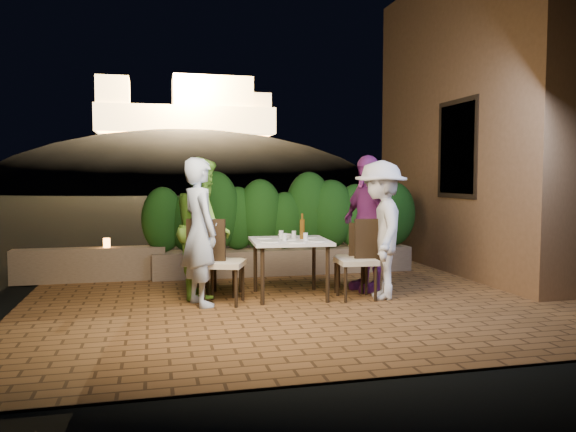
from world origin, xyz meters
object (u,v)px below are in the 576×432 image
object	(u,v)px
bowl	(285,236)
chair_right_back	(350,257)
chair_left_back	(224,260)
diner_white	(381,230)
parapet_lamp	(107,243)
diner_green	(203,227)
diner_purple	(368,223)
dining_table	(290,268)
beer_bottle	(302,226)
diner_blue	(200,232)
chair_right_front	(356,259)
chair_left_front	(224,262)

from	to	relation	value
bowl	chair_right_back	world-z (taller)	chair_right_back
chair_left_back	diner_white	bearing A→B (deg)	3.50
bowl	chair_right_back	distance (m)	0.94
chair_left_back	chair_right_back	size ratio (longest dim) A/B	0.99
diner_white	parapet_lamp	xyz separation A→B (m)	(-3.52, 2.12, -0.31)
bowl	chair_left_back	bearing A→B (deg)	175.55
diner_green	diner_white	world-z (taller)	diner_green
diner_white	diner_purple	bearing A→B (deg)	-167.56
dining_table	beer_bottle	bearing A→B (deg)	8.91
beer_bottle	chair_right_back	distance (m)	0.86
beer_bottle	parapet_lamp	distance (m)	3.13
chair_left_back	diner_blue	bearing A→B (deg)	-100.96
chair_right_front	diner_purple	world-z (taller)	diner_purple
dining_table	chair_right_front	bearing A→B (deg)	-21.29
chair_left_back	diner_white	distance (m)	2.09
chair_right_front	diner_blue	size ratio (longest dim) A/B	0.57
chair_left_back	diner_white	size ratio (longest dim) A/B	0.52
diner_blue	diner_white	world-z (taller)	diner_blue
diner_white	parapet_lamp	size ratio (longest dim) A/B	12.62
diner_purple	parapet_lamp	size ratio (longest dim) A/B	13.27
dining_table	chair_left_front	world-z (taller)	chair_left_front
diner_blue	diner_white	bearing A→B (deg)	-111.28
bowl	chair_right_front	bearing A→B (deg)	-36.05
dining_table	diner_green	world-z (taller)	diner_green
chair_left_front	chair_right_back	distance (m)	1.81
beer_bottle	bowl	xyz separation A→B (m)	(-0.17, 0.24, -0.15)
diner_green	parapet_lamp	distance (m)	1.99
chair_left_front	chair_left_back	size ratio (longest dim) A/B	1.13
beer_bottle	chair_left_front	xyz separation A→B (m)	(-1.06, -0.21, -0.40)
chair_right_front	diner_blue	world-z (taller)	diner_blue
diner_blue	bowl	bearing A→B (deg)	-85.92
bowl	diner_purple	distance (m)	1.15
beer_bottle	diner_blue	bearing A→B (deg)	-170.57
parapet_lamp	chair_left_back	bearing A→B (deg)	-42.20
chair_right_front	diner_purple	distance (m)	0.73
bowl	dining_table	bearing A→B (deg)	-90.54
dining_table	chair_left_front	distance (m)	0.91
diner_green	diner_white	size ratio (longest dim) A/B	1.03
chair_right_front	chair_right_back	bearing A→B (deg)	-96.56
diner_purple	chair_right_back	bearing A→B (deg)	-99.92
chair_left_front	diner_purple	xyz separation A→B (m)	(2.03, 0.36, 0.41)
diner_white	chair_right_back	bearing A→B (deg)	-141.00
beer_bottle	diner_purple	size ratio (longest dim) A/B	0.18
bowl	diner_white	bearing A→B (deg)	-28.88
beer_bottle	chair_left_front	bearing A→B (deg)	-168.77
diner_green	bowl	bearing A→B (deg)	-91.53
chair_right_back	parapet_lamp	world-z (taller)	chair_right_back
dining_table	diner_purple	xyz separation A→B (m)	(1.14, 0.18, 0.55)
diner_blue	diner_green	world-z (taller)	diner_green
diner_white	diner_purple	xyz separation A→B (m)	(0.03, 0.52, 0.05)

